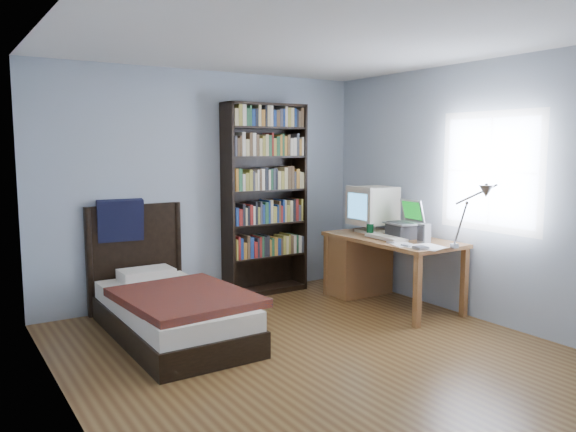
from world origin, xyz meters
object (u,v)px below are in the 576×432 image
object	(u,v)px
desk	(366,260)
bookshelf	(265,199)
laptop	(402,228)
bed	(168,306)
speaker	(424,233)
keyboard	(386,238)
desk_lamp	(481,198)
soda_can	(370,230)
crt_monitor	(372,206)

from	to	relation	value
desk	bookshelf	bearing A→B (deg)	138.29
laptop	bed	distance (m)	2.52
speaker	bookshelf	xyz separation A→B (m)	(-0.91, 1.59, 0.26)
bed	desk	bearing A→B (deg)	0.64
bed	laptop	bearing A→B (deg)	-11.27
keyboard	bookshelf	xyz separation A→B (m)	(-0.73, 1.23, 0.34)
desk_lamp	soda_can	xyz separation A→B (m)	(-0.08, 1.36, -0.45)
desk	speaker	bearing A→B (deg)	-86.32
crt_monitor	bed	distance (m)	2.54
speaker	bed	world-z (taller)	bed
desk_lamp	laptop	bearing A→B (deg)	84.14
soda_can	bed	bearing A→B (deg)	175.29
bed	crt_monitor	bearing A→B (deg)	0.63
laptop	speaker	distance (m)	0.31
bed	speaker	bearing A→B (deg)	-18.31
bookshelf	laptop	bearing A→B (deg)	-54.11
desk_lamp	soda_can	world-z (taller)	desk_lamp
laptop	keyboard	bearing A→B (deg)	166.83
soda_can	bed	xyz separation A→B (m)	(-2.21, 0.18, -0.54)
desk_lamp	bed	xyz separation A→B (m)	(-2.29, 1.54, -0.98)
desk	bed	xyz separation A→B (m)	(-2.34, -0.03, -0.15)
bookshelf	bed	world-z (taller)	bookshelf
desk	speaker	size ratio (longest dim) A/B	7.87
crt_monitor	bed	size ratio (longest dim) A/B	0.26
laptop	bookshelf	world-z (taller)	bookshelf
desk	speaker	xyz separation A→B (m)	(0.05, -0.82, 0.41)
desk	laptop	world-z (taller)	laptop
desk	soda_can	world-z (taller)	soda_can
bed	soda_can	bearing A→B (deg)	-4.71
speaker	bed	size ratio (longest dim) A/B	0.09
desk_lamp	speaker	xyz separation A→B (m)	(0.10, 0.75, -0.42)
crt_monitor	laptop	size ratio (longest dim) A/B	1.29
speaker	soda_can	distance (m)	0.64
crt_monitor	keyboard	size ratio (longest dim) A/B	1.07
keyboard	desk	bearing A→B (deg)	79.38
bookshelf	bed	bearing A→B (deg)	-151.80
laptop	bookshelf	xyz separation A→B (m)	(-0.92, 1.27, 0.25)
desk_lamp	keyboard	distance (m)	1.21
soda_can	keyboard	bearing A→B (deg)	-90.01
desk_lamp	keyboard	size ratio (longest dim) A/B	1.31
keyboard	bed	xyz separation A→B (m)	(-2.21, 0.43, -0.49)
desk	laptop	bearing A→B (deg)	-83.27
crt_monitor	bookshelf	distance (m)	1.22
laptop	speaker	xyz separation A→B (m)	(-0.01, -0.31, -0.02)
bookshelf	desk_lamp	bearing A→B (deg)	-70.83
desk	laptop	distance (m)	0.67
desk	bookshelf	xyz separation A→B (m)	(-0.86, 0.77, 0.68)
crt_monitor	laptop	bearing A→B (deg)	-92.39
bookshelf	bed	distance (m)	1.87
crt_monitor	laptop	world-z (taller)	crt_monitor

